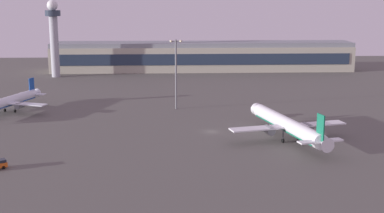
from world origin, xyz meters
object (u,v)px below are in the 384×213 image
at_px(control_tower, 54,33).
at_px(airplane_taxiway_distant, 288,125).
at_px(airplane_far_stand, 6,103).
at_px(apron_light_east, 176,70).
at_px(maintenance_van, 266,114).

distance_m(control_tower, airplane_taxiway_distant, 162.32).
relative_size(airplane_far_stand, apron_light_east, 1.52).
bearing_deg(airplane_taxiway_distant, control_tower, 112.82).
bearing_deg(maintenance_van, apron_light_east, -178.67).
relative_size(control_tower, apron_light_east, 1.52).
bearing_deg(control_tower, maintenance_van, -46.32).
bearing_deg(airplane_taxiway_distant, apron_light_east, 111.89).
distance_m(airplane_far_stand, maintenance_van, 95.48).
xyz_separation_m(airplane_far_stand, maintenance_van, (94.83, -10.80, -2.85)).
xyz_separation_m(control_tower, maintenance_van, (94.96, -99.44, -22.11)).
relative_size(airplane_taxiway_distant, apron_light_east, 1.76).
distance_m(airplane_taxiway_distant, apron_light_east, 57.47).
bearing_deg(apron_light_east, airplane_taxiway_distant, -54.42).
distance_m(maintenance_van, apron_light_east, 38.24).
height_order(airplane_taxiway_distant, maintenance_van, airplane_taxiway_distant).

